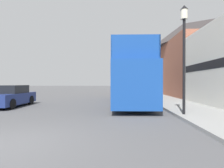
{
  "coord_description": "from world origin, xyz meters",
  "views": [
    {
      "loc": [
        3.04,
        -4.39,
        1.64
      ],
      "look_at": [
        2.56,
        10.35,
        1.55
      ],
      "focal_mm": 28.0,
      "sensor_mm": 36.0,
      "label": 1
    }
  ],
  "objects_px": {
    "parked_car_far_side": "(11,97)",
    "lamp_post_second": "(155,61)",
    "tour_bus": "(128,81)",
    "parked_car_ahead_of_bus": "(131,91)",
    "lamp_post_nearest": "(184,40)"
  },
  "relations": [
    {
      "from": "lamp_post_second",
      "to": "lamp_post_nearest",
      "type": "bearing_deg",
      "value": -92.22
    },
    {
      "from": "parked_car_far_side",
      "to": "lamp_post_second",
      "type": "xyz_separation_m",
      "value": [
        10.91,
        4.33,
        3.01
      ]
    },
    {
      "from": "parked_car_far_side",
      "to": "lamp_post_second",
      "type": "relative_size",
      "value": 0.8
    },
    {
      "from": "parked_car_far_side",
      "to": "lamp_post_nearest",
      "type": "relative_size",
      "value": 0.8
    },
    {
      "from": "lamp_post_nearest",
      "to": "parked_car_ahead_of_bus",
      "type": "bearing_deg",
      "value": 96.44
    },
    {
      "from": "tour_bus",
      "to": "parked_car_ahead_of_bus",
      "type": "xyz_separation_m",
      "value": [
        0.81,
        7.65,
        -1.16
      ]
    },
    {
      "from": "tour_bus",
      "to": "lamp_post_nearest",
      "type": "relative_size",
      "value": 2.16
    },
    {
      "from": "tour_bus",
      "to": "lamp_post_nearest",
      "type": "xyz_separation_m",
      "value": [
        2.33,
        -5.78,
        1.87
      ]
    },
    {
      "from": "parked_car_far_side",
      "to": "parked_car_ahead_of_bus",
      "type": "bearing_deg",
      "value": -134.24
    },
    {
      "from": "parked_car_far_side",
      "to": "lamp_post_second",
      "type": "distance_m",
      "value": 12.12
    },
    {
      "from": "tour_bus",
      "to": "lamp_post_nearest",
      "type": "distance_m",
      "value": 6.51
    },
    {
      "from": "parked_car_far_side",
      "to": "lamp_post_second",
      "type": "height_order",
      "value": "lamp_post_second"
    },
    {
      "from": "lamp_post_nearest",
      "to": "lamp_post_second",
      "type": "relative_size",
      "value": 1.0
    },
    {
      "from": "parked_car_far_side",
      "to": "lamp_post_nearest",
      "type": "bearing_deg",
      "value": 160.18
    },
    {
      "from": "parked_car_ahead_of_bus",
      "to": "lamp_post_second",
      "type": "bearing_deg",
      "value": -71.2
    }
  ]
}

